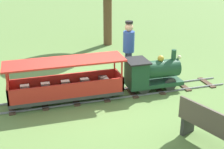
# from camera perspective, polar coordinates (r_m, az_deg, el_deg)

# --- Properties ---
(ground_plane) EXTENTS (60.00, 60.00, 0.00)m
(ground_plane) POSITION_cam_1_polar(r_m,az_deg,el_deg) (7.40, -2.13, -4.19)
(ground_plane) COLOR #608442
(track) EXTENTS (0.68, 6.40, 0.04)m
(track) POSITION_cam_1_polar(r_m,az_deg,el_deg) (7.42, -1.48, -3.99)
(track) COLOR gray
(track) RESTS_ON ground_plane
(locomotive) EXTENTS (0.64, 1.44, 0.98)m
(locomotive) POSITION_cam_1_polar(r_m,az_deg,el_deg) (7.61, 7.38, 0.36)
(locomotive) COLOR #1E472D
(locomotive) RESTS_ON ground_plane
(passenger_car) EXTENTS (0.74, 2.70, 0.97)m
(passenger_car) POSITION_cam_1_polar(r_m,az_deg,el_deg) (7.09, -8.56, -1.91)
(passenger_car) COLOR #3F3F3F
(passenger_car) RESTS_ON ground_plane
(conductor_person) EXTENTS (0.30, 0.30, 1.62)m
(conductor_person) POSITION_cam_1_polar(r_m,az_deg,el_deg) (8.08, 3.13, 5.33)
(conductor_person) COLOR #282D47
(conductor_person) RESTS_ON ground_plane
(park_bench) EXTENTS (1.36, 0.82, 0.82)m
(park_bench) POSITION_cam_1_polar(r_m,az_deg,el_deg) (5.66, 18.29, -9.42)
(park_bench) COLOR brown
(park_bench) RESTS_ON ground_plane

